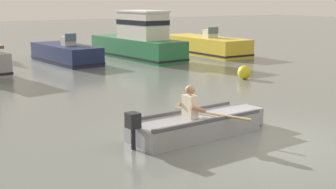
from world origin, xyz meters
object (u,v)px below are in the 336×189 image
at_px(rowboat_with_person, 197,125).
at_px(moored_boat_navy, 66,54).
at_px(mooring_buoy, 244,72).
at_px(moored_boat_green, 138,41).
at_px(moored_boat_yellow, 205,46).

height_order(rowboat_with_person, moored_boat_navy, moored_boat_navy).
bearing_deg(mooring_buoy, moored_boat_green, 93.94).
relative_size(moored_boat_navy, moored_boat_yellow, 0.83).
distance_m(rowboat_with_person, moored_boat_navy, 13.46).
distance_m(rowboat_with_person, moored_boat_yellow, 15.94).
bearing_deg(moored_boat_navy, moored_boat_yellow, -4.48).
distance_m(moored_boat_yellow, mooring_buoy, 8.36).
xyz_separation_m(moored_boat_navy, mooring_buoy, (4.29, -8.14, -0.15)).
bearing_deg(mooring_buoy, moored_boat_yellow, 64.13).
xyz_separation_m(rowboat_with_person, mooring_buoy, (5.94, 5.22, 0.01)).
bearing_deg(moored_boat_navy, rowboat_with_person, -97.04).
xyz_separation_m(moored_boat_yellow, mooring_buoy, (-3.65, -7.52, -0.19)).
bearing_deg(mooring_buoy, rowboat_with_person, -138.70).
height_order(moored_boat_green, moored_boat_yellow, moored_boat_green).
relative_size(rowboat_with_person, moored_boat_yellow, 0.63).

